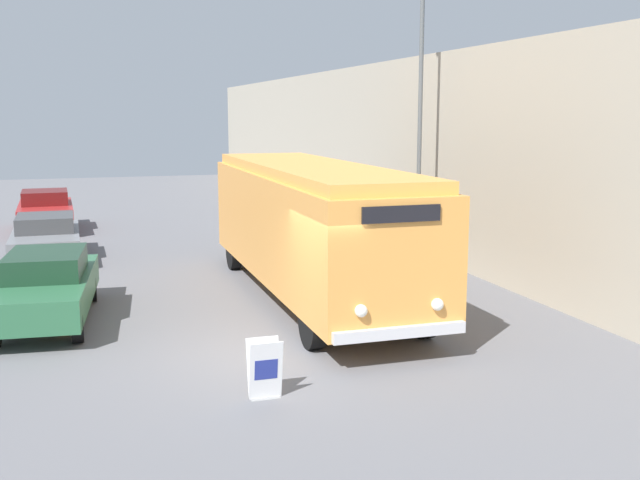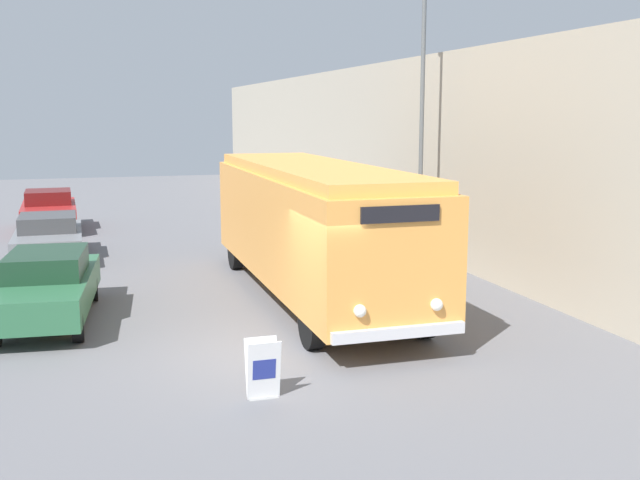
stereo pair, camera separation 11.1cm
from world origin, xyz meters
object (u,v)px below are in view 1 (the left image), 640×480
parked_car_far (46,210)px  parked_car_mid (46,237)px  streetlamp (421,91)px  sign_board (265,370)px  parked_car_near (47,286)px  vintage_bus (311,223)px

parked_car_far → parked_car_mid: bearing=-89.5°
streetlamp → sign_board: bearing=-127.4°
parked_car_near → parked_car_mid: 7.11m
parked_car_near → parked_car_mid: (-0.31, 7.10, -0.07)m
streetlamp → parked_car_near: (-9.76, -2.88, -4.15)m
streetlamp → parked_car_mid: size_ratio=1.77×
sign_board → parked_car_far: (-3.88, 18.46, 0.32)m
parked_car_near → parked_car_mid: bearing=97.7°
sign_board → vintage_bus: bearing=66.7°
streetlamp → parked_car_near: streetlamp is taller
sign_board → parked_car_far: size_ratio=0.22×
vintage_bus → parked_car_mid: (-6.16, 6.77, -1.10)m
streetlamp → parked_car_mid: streetlamp is taller
sign_board → streetlamp: 11.48m
vintage_bus → streetlamp: (3.90, 2.54, 3.12)m
vintage_bus → parked_car_far: vintage_bus is taller
parked_car_mid → parked_car_far: size_ratio=1.04×
vintage_bus → parked_car_mid: vintage_bus is taller
streetlamp → parked_car_near: bearing=-163.6°
sign_board → parked_car_near: bearing=121.1°
vintage_bus → parked_car_near: size_ratio=2.19×
sign_board → parked_car_mid: parked_car_mid is taller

